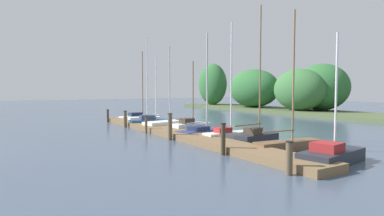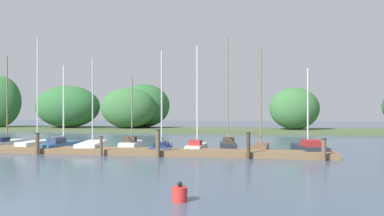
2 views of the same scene
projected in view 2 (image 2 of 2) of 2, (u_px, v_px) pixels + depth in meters
dock_pier at (136, 151)px, 22.12m from camera, size 23.98×1.80×0.35m
far_shore at (182, 109)px, 45.19m from camera, size 62.94×8.88×7.47m
sailboat_0 at (6, 143)px, 26.04m from camera, size 1.51×4.55×6.77m
sailboat_1 at (37, 144)px, 24.82m from camera, size 1.31×3.15×7.81m
sailboat_2 at (62, 145)px, 24.32m from camera, size 1.36×4.24×5.85m
sailboat_3 at (92, 145)px, 24.29m from camera, size 2.05×4.22×6.43m
sailboat_4 at (131, 144)px, 24.35m from camera, size 1.35×3.18×5.10m
sailboat_5 at (162, 146)px, 23.69m from camera, size 2.01×4.26×6.75m
sailboat_6 at (197, 146)px, 23.46m from camera, size 1.13×3.28×7.08m
sailboat_7 at (228, 145)px, 23.55m from camera, size 1.30×3.39×7.68m
sailboat_8 at (261, 146)px, 23.40m from camera, size 1.29×4.04×7.01m
sailboat_9 at (309, 148)px, 22.15m from camera, size 1.93×3.76×5.41m
mooring_piling_1 at (37, 144)px, 21.98m from camera, size 0.28×0.28×1.34m
mooring_piling_2 at (101, 146)px, 21.29m from camera, size 0.20×0.20×1.19m
mooring_piling_3 at (158, 143)px, 20.76m from camera, size 0.29×0.29×1.62m
mooring_piling_4 at (248, 146)px, 19.94m from camera, size 0.25×0.25×1.51m
mooring_piling_5 at (324, 150)px, 19.17m from camera, size 0.28×0.28×1.23m
channel_buoy_0 at (180, 194)px, 10.71m from camera, size 0.47×0.47×0.61m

